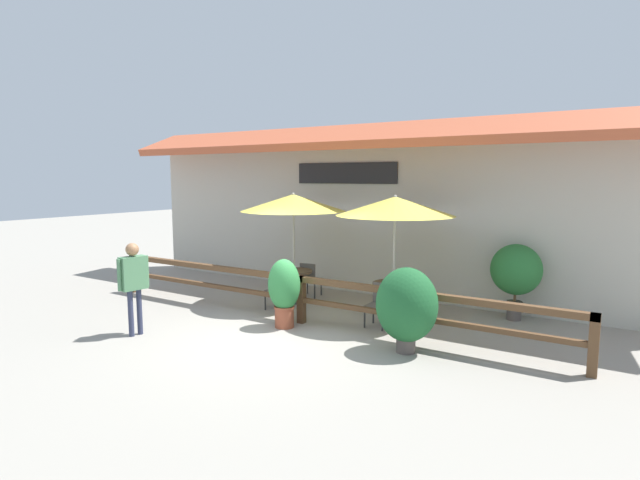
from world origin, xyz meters
The scene contains 15 objects.
ground_plane centered at (0.00, 0.00, 0.00)m, with size 60.00×60.00×0.00m, color gray.
building_facade centered at (0.00, 4.10, 2.17)m, with size 14.28×1.49×4.23m.
patio_railing centered at (0.00, 1.05, 0.70)m, with size 10.40×0.14×0.95m.
patio_umbrella_near centered at (-1.09, 2.34, 2.32)m, with size 2.40×2.40×2.55m.
dining_table_near centered at (-1.09, 2.34, 0.60)m, with size 0.87×0.87×0.75m.
chair_near_streetside centered at (-1.04, 1.70, 0.47)m, with size 0.44×0.44×0.84m.
chair_near_wallside centered at (-1.07, 2.98, 0.47)m, with size 0.47×0.47×0.84m.
patio_umbrella_middle centered at (1.43, 2.31, 2.32)m, with size 2.40×2.40×2.55m.
dining_table_middle centered at (1.43, 2.31, 0.60)m, with size 0.87×0.87×0.75m.
chair_middle_streetside centered at (1.42, 1.68, 0.47)m, with size 0.42×0.42×0.84m.
chair_middle_wallside centered at (1.41, 2.95, 0.47)m, with size 0.49×0.49×0.84m.
potted_plant_small_flowering centered at (2.42, 0.58, 0.79)m, with size 1.04×0.93×1.43m.
potted_plant_broad_leaf centered at (-0.12, 0.64, 0.75)m, with size 0.64×0.58×1.34m.
potted_plant_corner_fern centered at (3.56, 3.55, 1.01)m, with size 1.01×0.91×1.56m.
pedestrian centered at (-2.15, -1.22, 1.10)m, with size 0.29×0.60×1.72m.
Camera 1 is at (5.47, -6.98, 2.90)m, focal length 28.00 mm.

